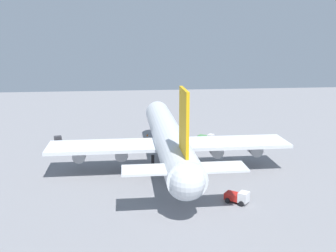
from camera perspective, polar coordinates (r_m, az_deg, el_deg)
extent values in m
plane|color=gray|center=(90.33, 0.00, -5.75)|extent=(243.26, 243.26, 0.00)
cylinder|color=silver|center=(88.33, 0.00, -1.54)|extent=(54.80, 6.57, 6.57)
sphere|color=silver|center=(114.92, -1.52, 1.92)|extent=(6.44, 6.44, 6.44)
sphere|color=silver|center=(62.46, 2.82, -7.90)|extent=(5.59, 5.59, 5.59)
cube|color=yellow|center=(64.14, 2.28, 0.64)|extent=(7.67, 0.50, 10.51)
cube|color=silver|center=(66.13, 6.87, -5.86)|extent=(4.93, 9.86, 0.36)
cube|color=silver|center=(64.61, -2.25, -6.23)|extent=(4.93, 9.86, 0.36)
cube|color=silver|center=(88.57, 9.14, -2.33)|extent=(9.32, 23.73, 0.70)
cube|color=silver|center=(85.55, -9.06, -2.88)|extent=(9.32, 23.73, 0.70)
cylinder|color=gray|center=(89.11, 6.72, -3.31)|extent=(5.26, 2.76, 2.76)
cylinder|color=gray|center=(91.46, 12.09, -3.09)|extent=(5.26, 2.76, 2.76)
cylinder|color=gray|center=(86.89, -6.64, -3.74)|extent=(5.26, 2.76, 2.76)
cylinder|color=gray|center=(87.41, -12.41, -3.86)|extent=(5.26, 2.76, 2.76)
cylinder|color=black|center=(106.50, -1.05, -1.79)|extent=(0.70, 0.70, 3.58)
cylinder|color=black|center=(87.64, 2.56, -5.13)|extent=(0.70, 0.70, 3.58)
cylinder|color=black|center=(86.85, -2.18, -5.30)|extent=(0.70, 0.70, 3.58)
cube|color=silver|center=(72.05, 10.72, -9.90)|extent=(2.52, 2.45, 1.76)
cube|color=#B21E19|center=(72.86, 9.18, -9.82)|extent=(3.13, 3.23, 1.17)
cylinder|color=black|center=(71.48, 10.37, -10.85)|extent=(0.81, 0.92, 0.95)
cylinder|color=black|center=(73.33, 11.00, -10.24)|extent=(0.81, 0.92, 0.95)
cylinder|color=black|center=(72.34, 8.46, -10.47)|extent=(0.81, 0.92, 0.95)
cylinder|color=black|center=(74.17, 9.13, -9.88)|extent=(0.81, 0.92, 0.95)
cube|color=#333338|center=(111.63, -15.40, -1.81)|extent=(1.93, 2.21, 1.69)
cube|color=#232328|center=(109.39, -15.24, -2.31)|extent=(3.75, 2.71, 0.93)
cylinder|color=black|center=(111.77, -14.84, -2.21)|extent=(1.02, 0.53, 0.98)
cylinder|color=black|center=(111.57, -15.89, -2.30)|extent=(1.02, 0.53, 0.98)
cylinder|color=black|center=(108.89, -14.64, -2.60)|extent=(1.02, 0.53, 0.98)
cylinder|color=black|center=(108.68, -15.72, -2.70)|extent=(1.02, 0.53, 0.98)
cube|color=silver|center=(109.93, 6.12, -1.64)|extent=(2.29, 2.20, 1.75)
cube|color=#4C8C4C|center=(110.83, 5.08, -1.65)|extent=(3.17, 3.44, 1.16)
cylinder|color=black|center=(109.31, 5.85, -2.19)|extent=(0.75, 0.90, 0.91)
cylinder|color=black|center=(111.09, 6.25, -1.95)|extent=(0.75, 0.90, 0.91)
cylinder|color=black|center=(110.35, 4.56, -2.01)|extent=(0.75, 0.90, 0.91)
cylinder|color=black|center=(112.11, 4.98, -1.78)|extent=(0.75, 0.90, 0.91)
cone|color=orange|center=(116.13, -2.97, -1.28)|extent=(0.47, 0.47, 0.67)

